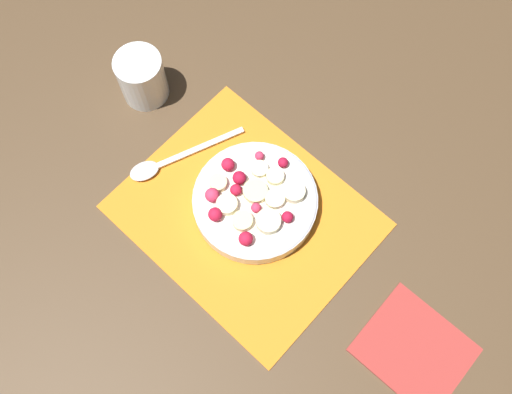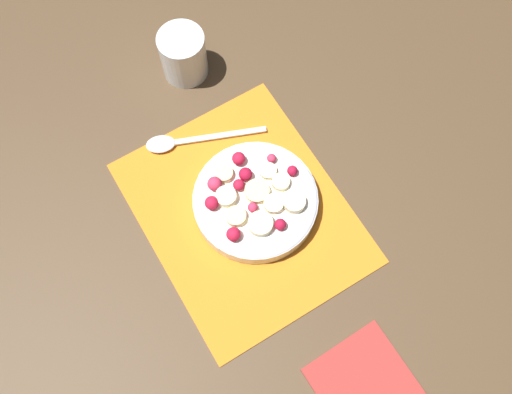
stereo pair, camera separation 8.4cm
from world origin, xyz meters
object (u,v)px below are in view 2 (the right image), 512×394
(fruit_bowl, at_px, (256,201))
(spoon, at_px, (180,141))
(drinking_glass, at_px, (183,55))
(napkin, at_px, (369,390))

(fruit_bowl, xyz_separation_m, spoon, (-0.16, -0.05, -0.02))
(spoon, height_order, drinking_glass, drinking_glass)
(drinking_glass, height_order, napkin, drinking_glass)
(spoon, bearing_deg, napkin, 116.94)
(drinking_glass, xyz_separation_m, napkin, (0.58, -0.03, -0.04))
(spoon, height_order, napkin, spoon)
(drinking_glass, distance_m, napkin, 0.59)
(spoon, relative_size, napkin, 1.27)
(napkin, bearing_deg, fruit_bowl, 178.88)
(spoon, distance_m, drinking_glass, 0.14)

